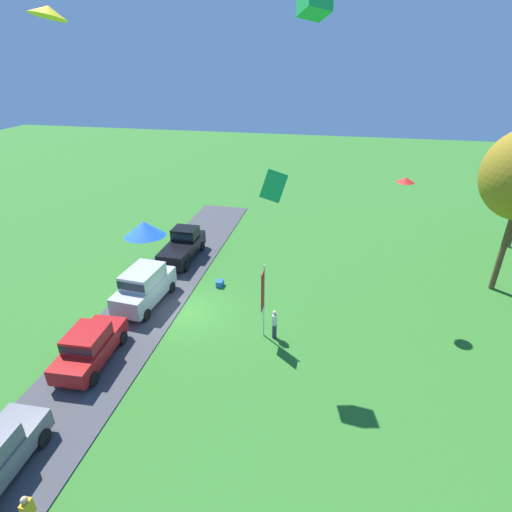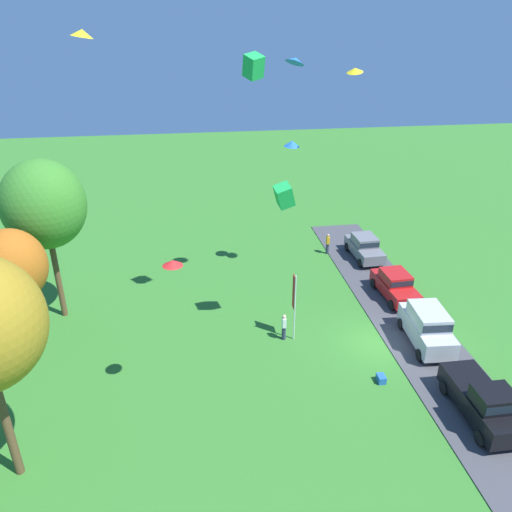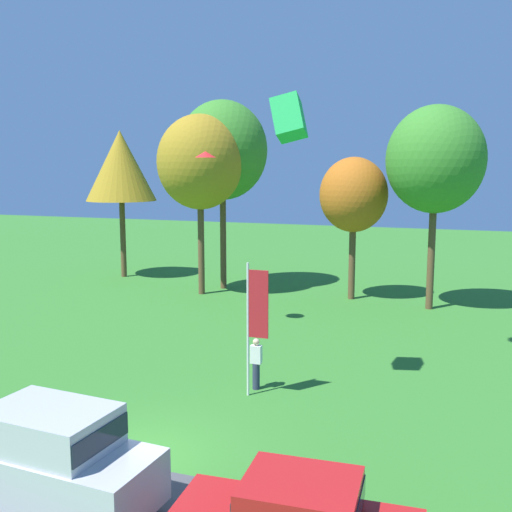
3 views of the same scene
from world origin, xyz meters
TOP-DOWN VIEW (x-y plane):
  - ground_plane at (0.00, 0.00)m, footprint 120.00×120.00m
  - car_suv_far_end at (-0.39, -2.85)m, footprint 4.73×2.32m
  - person_on_lawn at (1.26, 5.31)m, footprint 0.36×0.24m
  - tree_right_of_center at (-13.73, 21.53)m, footprint 4.52×4.52m
  - tree_far_right at (-6.60, 18.28)m, footprint 4.79×4.79m
  - tree_lone_near at (-6.04, 20.19)m, footprint 5.23×5.23m
  - tree_center_back at (1.73, 19.83)m, footprint 3.67×3.67m
  - tree_far_left at (5.94, 18.83)m, footprint 4.86×4.86m
  - flag_banner at (1.43, 4.71)m, footprint 0.71×0.08m
  - cooler_box at (-3.27, 0.95)m, footprint 0.56×0.40m
  - kite_box_trailing_tail at (2.32, 5.28)m, footprint 1.20×1.25m
  - kite_delta_over_trees at (-3.15, 11.32)m, footprint 1.29×1.29m

SIDE VIEW (x-z plane):
  - ground_plane at x=0.00m, z-range 0.00..0.00m
  - cooler_box at x=-3.27m, z-range 0.00..0.40m
  - person_on_lawn at x=1.26m, z-range 0.02..1.73m
  - car_suv_far_end at x=-0.39m, z-range 0.16..2.44m
  - flag_banner at x=1.43m, z-range 0.57..4.87m
  - tree_center_back at x=1.73m, z-range 1.82..9.57m
  - tree_right_of_center at x=-13.73m, z-range 2.48..12.03m
  - tree_far_right at x=-6.60m, z-range 2.39..12.51m
  - tree_far_left at x=5.94m, z-range 2.43..12.69m
  - kite_delta_over_trees at x=-3.15m, z-range 7.62..7.89m
  - tree_lone_near at x=-6.04m, z-range 2.62..13.67m
  - kite_box_trailing_tail at x=2.32m, z-range 7.91..9.47m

